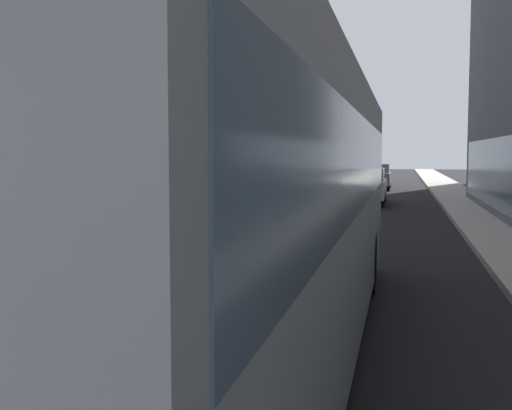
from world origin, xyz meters
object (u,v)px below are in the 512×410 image
at_px(car_grey_wagon, 375,176).
at_px(car_silver_sedan, 364,186).
at_px(transit_bus, 246,198).
at_px(car_white_van, 308,177).
at_px(car_yellow_taxi, 322,173).
at_px(car_blue_hatchback, 124,223).

relative_size(car_grey_wagon, car_silver_sedan, 1.00).
relative_size(transit_bus, car_grey_wagon, 2.54).
bearing_deg(car_white_van, car_yellow_taxi, 90.00).
relative_size(transit_bus, car_silver_sedan, 2.53).
height_order(car_blue_hatchback, car_grey_wagon, same).
distance_m(transit_bus, car_white_van, 32.56).
height_order(car_white_van, car_silver_sedan, same).
xyz_separation_m(car_blue_hatchback, car_yellow_taxi, (-0.00, 34.08, 0.00)).
bearing_deg(car_silver_sedan, car_white_van, 111.49).
bearing_deg(car_white_van, car_silver_sedan, -68.51).
distance_m(car_grey_wagon, car_yellow_taxi, 6.78).
distance_m(car_silver_sedan, car_yellow_taxi, 17.96).
height_order(transit_bus, car_blue_hatchback, transit_bus).
bearing_deg(car_silver_sedan, car_grey_wagon, 90.00).
xyz_separation_m(car_silver_sedan, car_yellow_taxi, (-4.00, 17.50, -0.00)).
relative_size(car_blue_hatchback, car_silver_sedan, 0.88).
bearing_deg(car_yellow_taxi, car_blue_hatchback, -90.00).
distance_m(car_blue_hatchback, car_silver_sedan, 17.06).
distance_m(car_blue_hatchback, car_grey_wagon, 28.89).
height_order(car_white_van, car_grey_wagon, same).
bearing_deg(car_yellow_taxi, car_silver_sedan, -77.13).
bearing_deg(car_blue_hatchback, car_yellow_taxi, 90.00).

